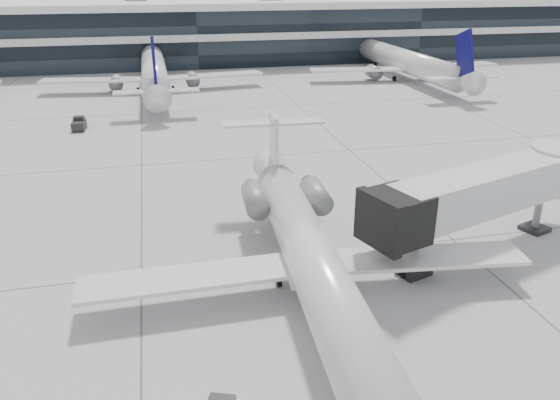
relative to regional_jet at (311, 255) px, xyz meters
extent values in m
plane|color=gray|center=(1.01, 4.15, -2.40)|extent=(220.00, 220.00, 0.00)
cube|color=black|center=(1.01, 86.15, 2.60)|extent=(170.00, 22.00, 10.00)
cylinder|color=silver|center=(-0.05, -0.88, -0.07)|extent=(4.15, 24.34, 2.73)
cone|color=silver|center=(0.76, 12.82, 0.23)|extent=(2.77, 3.38, 2.59)
cube|color=silver|center=(-6.54, 0.51, -0.78)|extent=(11.13, 2.74, 0.22)
cube|color=silver|center=(6.56, -0.26, -0.78)|extent=(11.35, 4.03, 0.22)
cylinder|color=slate|center=(-1.58, 7.50, 0.33)|extent=(1.71, 3.52, 1.51)
cylinder|color=slate|center=(2.45, 7.26, 0.33)|extent=(1.71, 3.52, 1.51)
cube|color=silver|center=(0.72, 12.22, 2.35)|extent=(0.44, 2.64, 4.54)
cube|color=silver|center=(0.75, 12.62, 3.96)|extent=(7.35, 2.04, 0.16)
cylinder|color=black|center=(-1.44, 1.22, -2.07)|extent=(0.28, 0.66, 0.65)
cylinder|color=black|center=(1.58, 1.05, -2.07)|extent=(0.28, 0.66, 0.65)
cube|color=silver|center=(11.57, 2.36, 1.80)|extent=(13.83, 6.88, 2.54)
cube|color=black|center=(4.90, 0.16, 1.70)|extent=(3.39, 3.76, 2.73)
cylinder|color=slate|center=(6.48, 0.68, -1.03)|extent=(0.43, 0.43, 2.73)
cube|color=black|center=(6.48, 0.68, -2.05)|extent=(2.10, 1.85, 0.68)
cylinder|color=slate|center=(17.13, 4.20, -0.93)|extent=(0.49, 0.49, 2.93)
cylinder|color=silver|center=(18.52, 4.66, 1.80)|extent=(3.90, 3.90, 2.93)
cone|color=#D7420B|center=(0.20, 15.66, -2.09)|extent=(0.40, 0.40, 0.62)
cube|color=#D7420B|center=(0.20, 15.66, -2.38)|extent=(0.54, 0.54, 0.03)
cube|color=black|center=(-15.72, 37.96, -1.83)|extent=(1.47, 2.33, 0.92)
cube|color=black|center=(-15.69, 38.47, -1.22)|extent=(1.18, 0.99, 0.51)
cylinder|color=black|center=(-16.23, 38.81, -2.17)|extent=(0.21, 0.46, 0.45)
cylinder|color=black|center=(-15.11, 38.74, -2.17)|extent=(0.21, 0.46, 0.45)
cylinder|color=black|center=(-16.34, 37.18, -2.17)|extent=(0.21, 0.46, 0.45)
cylinder|color=black|center=(-15.21, 37.11, -2.17)|extent=(0.21, 0.46, 0.45)
camera|label=1|loc=(-7.39, -24.47, 13.93)|focal=35.00mm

